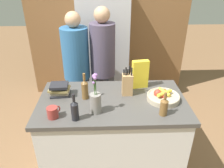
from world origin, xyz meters
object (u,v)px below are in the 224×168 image
at_px(knife_block, 127,84).
at_px(flower_vase, 96,101).
at_px(cereal_box, 140,74).
at_px(bottle_wine, 164,106).
at_px(coffee_mug, 53,112).
at_px(book_stack, 60,89).
at_px(person_at_sink, 77,68).
at_px(fruit_bowl, 163,96).
at_px(refrigerator, 104,49).
at_px(bottle_oil, 85,89).
at_px(bottle_vinegar, 75,110).
at_px(person_in_blue, 103,64).

bearing_deg(knife_block, flower_vase, -135.56).
distance_m(cereal_box, bottle_wine, 0.52).
bearing_deg(coffee_mug, book_stack, 90.78).
bearing_deg(flower_vase, person_at_sink, 105.30).
bearing_deg(fruit_bowl, refrigerator, 110.54).
bearing_deg(flower_vase, fruit_bowl, 15.85).
relative_size(book_stack, bottle_oil, 0.79).
height_order(cereal_box, book_stack, cereal_box).
xyz_separation_m(cereal_box, book_stack, (-0.81, -0.14, -0.08)).
bearing_deg(knife_block, bottle_wine, -52.03).
relative_size(flower_vase, bottle_vinegar, 1.53).
relative_size(bottle_oil, bottle_vinegar, 1.09).
relative_size(book_stack, person_at_sink, 0.13).
xyz_separation_m(book_stack, bottle_vinegar, (0.20, -0.40, 0.03)).
bearing_deg(fruit_bowl, coffee_mug, -166.39).
bearing_deg(coffee_mug, person_at_sink, 85.61).
bearing_deg(refrigerator, person_at_sink, -117.93).
xyz_separation_m(knife_block, cereal_box, (0.14, 0.14, 0.04)).
distance_m(bottle_vinegar, person_at_sink, 1.12).
xyz_separation_m(refrigerator, bottle_wine, (0.50, -1.73, 0.08)).
distance_m(refrigerator, coffee_mug, 1.78).
bearing_deg(bottle_oil, bottle_vinegar, -100.13).
bearing_deg(cereal_box, flower_vase, -135.48).
xyz_separation_m(fruit_bowl, bottle_wine, (-0.06, -0.24, 0.05)).
bearing_deg(person_in_blue, book_stack, -92.52).
xyz_separation_m(flower_vase, book_stack, (-0.36, 0.30, -0.05)).
height_order(refrigerator, book_stack, refrigerator).
height_order(coffee_mug, person_in_blue, person_in_blue).
bearing_deg(person_in_blue, cereal_box, -29.28).
bearing_deg(flower_vase, knife_block, 44.44).
relative_size(fruit_bowl, bottle_wine, 1.42).
bearing_deg(fruit_bowl, bottle_wine, -103.14).
height_order(coffee_mug, person_at_sink, person_at_sink).
xyz_separation_m(bottle_vinegar, person_in_blue, (0.23, 1.13, -0.08)).
distance_m(refrigerator, person_at_sink, 0.75).
relative_size(refrigerator, knife_block, 6.20).
height_order(fruit_bowl, flower_vase, flower_vase).
height_order(knife_block, bottle_wine, knife_block).
bearing_deg(person_at_sink, bottle_wine, -74.10).
distance_m(bottle_vinegar, bottle_wine, 0.74).
height_order(fruit_bowl, bottle_oil, bottle_oil).
relative_size(flower_vase, coffee_mug, 3.21).
bearing_deg(bottle_vinegar, bottle_oil, 79.87).
distance_m(flower_vase, bottle_oil, 0.26).
bearing_deg(bottle_wine, book_stack, 159.02).
distance_m(person_at_sink, person_in_blue, 0.34).
relative_size(bottle_oil, bottle_wine, 1.22).
xyz_separation_m(coffee_mug, book_stack, (-0.00, 0.36, 0.01)).
distance_m(book_stack, person_in_blue, 0.84).
height_order(flower_vase, cereal_box, flower_vase).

